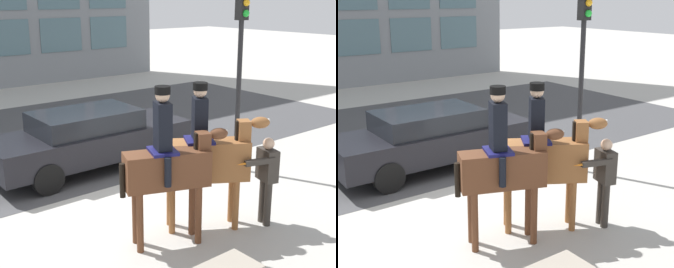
% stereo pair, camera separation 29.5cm
% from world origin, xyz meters
% --- Properties ---
extents(ground_plane, '(80.00, 80.00, 0.00)m').
position_xyz_m(ground_plane, '(0.00, 0.00, 0.00)').
color(ground_plane, '#B2AFA8').
extents(road_surface, '(20.35, 8.50, 0.01)m').
position_xyz_m(road_surface, '(0.00, 4.75, 0.00)').
color(road_surface, '#444447').
rests_on(road_surface, ground_plane).
extents(mounted_horse_lead, '(1.69, 0.91, 2.60)m').
position_xyz_m(mounted_horse_lead, '(-0.39, -2.07, 1.35)').
color(mounted_horse_lead, '#59331E').
rests_on(mounted_horse_lead, ground_plane).
extents(mounted_horse_companion, '(1.77, 1.25, 2.55)m').
position_xyz_m(mounted_horse_companion, '(0.43, -2.03, 1.30)').
color(mounted_horse_companion, brown).
rests_on(mounted_horse_companion, ground_plane).
extents(pedestrian_bystander, '(0.90, 0.45, 1.58)m').
position_xyz_m(pedestrian_bystander, '(1.34, -2.60, 0.93)').
color(pedestrian_bystander, '#332D28').
rests_on(pedestrian_bystander, ground_plane).
extents(street_car_near_lane, '(4.66, 1.78, 1.40)m').
position_xyz_m(street_car_near_lane, '(0.32, 1.76, 0.75)').
color(street_car_near_lane, black).
rests_on(street_car_near_lane, ground_plane).
extents(traffic_light, '(0.24, 0.29, 4.11)m').
position_xyz_m(traffic_light, '(2.94, -0.39, 2.75)').
color(traffic_light, black).
rests_on(traffic_light, ground_plane).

